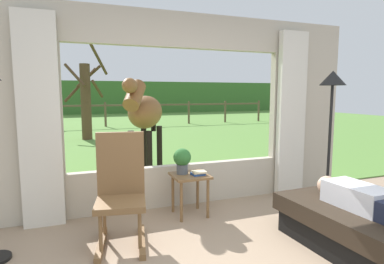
% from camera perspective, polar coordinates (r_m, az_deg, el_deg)
% --- Properties ---
extents(back_wall_with_window, '(5.20, 0.12, 2.55)m').
position_cam_1_polar(back_wall_with_window, '(4.23, -2.19, 3.39)').
color(back_wall_with_window, '#BCB29E').
rests_on(back_wall_with_window, ground_plane).
extents(curtain_panel_left, '(0.44, 0.10, 2.40)m').
position_cam_1_polar(curtain_panel_left, '(3.90, -25.78, 1.66)').
color(curtain_panel_left, silver).
rests_on(curtain_panel_left, ground_plane).
extents(curtain_panel_right, '(0.44, 0.10, 2.40)m').
position_cam_1_polar(curtain_panel_right, '(4.92, 17.43, 3.00)').
color(curtain_panel_right, silver).
rests_on(curtain_panel_right, ground_plane).
extents(outdoor_pasture_lawn, '(36.00, 21.68, 0.02)m').
position_cam_1_polar(outdoor_pasture_lawn, '(15.04, -15.34, 1.00)').
color(outdoor_pasture_lawn, '#568438').
rests_on(outdoor_pasture_lawn, ground_plane).
extents(distant_hill_ridge, '(36.00, 2.00, 2.40)m').
position_cam_1_polar(distant_hill_ridge, '(24.79, -17.53, 5.94)').
color(distant_hill_ridge, '#3C6B2D').
rests_on(distant_hill_ridge, ground_plane).
extents(recliner_sofa, '(0.96, 1.73, 0.42)m').
position_cam_1_polar(recliner_sofa, '(3.50, 29.22, -15.65)').
color(recliner_sofa, black).
rests_on(recliner_sofa, ground_plane).
extents(reclining_person, '(0.36, 1.43, 0.22)m').
position_cam_1_polar(reclining_person, '(3.37, 30.19, -11.10)').
color(reclining_person, silver).
rests_on(reclining_person, recliner_sofa).
extents(rocking_chair, '(0.58, 0.75, 1.12)m').
position_cam_1_polar(rocking_chair, '(3.33, -12.70, -10.09)').
color(rocking_chair, brown).
rests_on(rocking_chair, ground_plane).
extents(side_table, '(0.44, 0.44, 0.52)m').
position_cam_1_polar(side_table, '(3.96, -0.38, -8.96)').
color(side_table, brown).
rests_on(side_table, ground_plane).
extents(potted_plant, '(0.22, 0.22, 0.32)m').
position_cam_1_polar(potted_plant, '(3.92, -1.78, -4.95)').
color(potted_plant, '#4C5156').
rests_on(potted_plant, side_table).
extents(book_stack, '(0.18, 0.15, 0.05)m').
position_cam_1_polar(book_stack, '(3.90, 1.17, -7.39)').
color(book_stack, '#23478C').
rests_on(book_stack, side_table).
extents(floor_lamp_right, '(0.32, 0.32, 1.79)m').
position_cam_1_polar(floor_lamp_right, '(4.34, 23.88, 5.51)').
color(floor_lamp_right, black).
rests_on(floor_lamp_right, ground_plane).
extents(horse, '(1.14, 1.76, 1.73)m').
position_cam_1_polar(horse, '(5.83, -8.55, 3.38)').
color(horse, brown).
rests_on(horse, outdoor_pasture_lawn).
extents(pasture_tree, '(1.43, 1.47, 3.00)m').
position_cam_1_polar(pasture_tree, '(10.81, -18.51, 5.87)').
color(pasture_tree, '#4C3823').
rests_on(pasture_tree, outdoor_pasture_lawn).
extents(pasture_fence_line, '(16.10, 0.10, 1.10)m').
position_cam_1_polar(pasture_fence_line, '(14.77, -15.36, 3.76)').
color(pasture_fence_line, brown).
rests_on(pasture_fence_line, outdoor_pasture_lawn).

